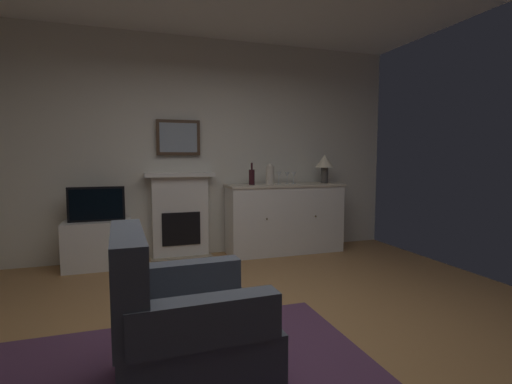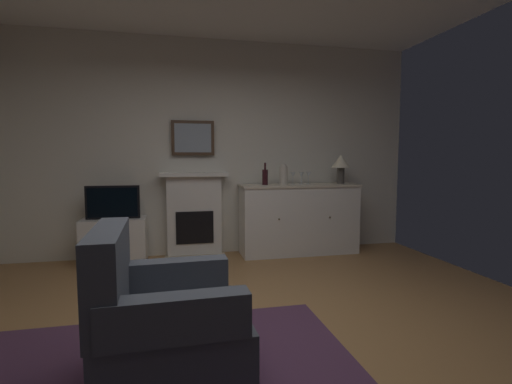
# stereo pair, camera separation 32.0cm
# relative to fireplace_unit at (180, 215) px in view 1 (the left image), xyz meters

# --- Properties ---
(ground_plane) EXTENTS (5.48, 5.31, 0.10)m
(ground_plane) POSITION_rel_fireplace_unit_xyz_m (0.29, -2.50, -0.60)
(ground_plane) COLOR #9E7042
(ground_plane) RESTS_ON ground
(wall_rear) EXTENTS (5.48, 0.06, 2.83)m
(wall_rear) POSITION_rel_fireplace_unit_xyz_m (0.29, 0.13, 0.87)
(wall_rear) COLOR silver
(wall_rear) RESTS_ON ground_plane
(fireplace_unit) EXTENTS (0.87, 0.30, 1.10)m
(fireplace_unit) POSITION_rel_fireplace_unit_xyz_m (0.00, 0.00, 0.00)
(fireplace_unit) COLOR white
(fireplace_unit) RESTS_ON ground_plane
(framed_picture) EXTENTS (0.55, 0.04, 0.45)m
(framed_picture) POSITION_rel_fireplace_unit_xyz_m (0.00, 0.05, 1.00)
(framed_picture) COLOR #473323
(sideboard_cabinet) EXTENTS (1.60, 0.49, 0.94)m
(sideboard_cabinet) POSITION_rel_fireplace_unit_xyz_m (1.38, -0.18, -0.08)
(sideboard_cabinet) COLOR white
(sideboard_cabinet) RESTS_ON ground_plane
(table_lamp) EXTENTS (0.26, 0.26, 0.40)m
(table_lamp) POSITION_rel_fireplace_unit_xyz_m (1.98, -0.18, 0.67)
(table_lamp) COLOR #4C4742
(table_lamp) RESTS_ON sideboard_cabinet
(wine_bottle) EXTENTS (0.08, 0.08, 0.29)m
(wine_bottle) POSITION_rel_fireplace_unit_xyz_m (0.91, -0.17, 0.49)
(wine_bottle) COLOR #331419
(wine_bottle) RESTS_ON sideboard_cabinet
(wine_glass_left) EXTENTS (0.07, 0.07, 0.16)m
(wine_glass_left) POSITION_rel_fireplace_unit_xyz_m (1.31, -0.14, 0.51)
(wine_glass_left) COLOR silver
(wine_glass_left) RESTS_ON sideboard_cabinet
(wine_glass_center) EXTENTS (0.07, 0.07, 0.16)m
(wine_glass_center) POSITION_rel_fireplace_unit_xyz_m (1.42, -0.17, 0.51)
(wine_glass_center) COLOR silver
(wine_glass_center) RESTS_ON sideboard_cabinet
(wine_glass_right) EXTENTS (0.07, 0.07, 0.16)m
(wine_glass_right) POSITION_rel_fireplace_unit_xyz_m (1.53, -0.14, 0.51)
(wine_glass_right) COLOR silver
(wine_glass_right) RESTS_ON sideboard_cabinet
(vase_decorative) EXTENTS (0.11, 0.11, 0.28)m
(vase_decorative) POSITION_rel_fireplace_unit_xyz_m (1.15, -0.23, 0.53)
(vase_decorative) COLOR beige
(vase_decorative) RESTS_ON sideboard_cabinet
(tv_cabinet) EXTENTS (0.75, 0.42, 0.56)m
(tv_cabinet) POSITION_rel_fireplace_unit_xyz_m (-0.97, -0.16, -0.27)
(tv_cabinet) COLOR white
(tv_cabinet) RESTS_ON ground_plane
(tv_set) EXTENTS (0.62, 0.07, 0.40)m
(tv_set) POSITION_rel_fireplace_unit_xyz_m (-0.98, -0.19, 0.21)
(tv_set) COLOR black
(tv_set) RESTS_ON tv_cabinet
(armchair) EXTENTS (0.83, 0.80, 0.92)m
(armchair) POSITION_rel_fireplace_unit_xyz_m (-0.35, -2.86, -0.17)
(armchair) COLOR #474C56
(armchair) RESTS_ON ground_plane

